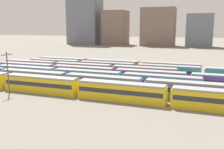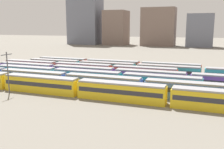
{
  "view_description": "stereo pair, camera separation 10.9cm",
  "coord_description": "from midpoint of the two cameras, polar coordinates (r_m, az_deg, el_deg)",
  "views": [
    {
      "loc": [
        49.29,
        -46.57,
        14.62
      ],
      "look_at": [
        26.45,
        15.6,
        2.04
      ],
      "focal_mm": 40.54,
      "sensor_mm": 36.0,
      "label": 1
    },
    {
      "loc": [
        49.39,
        -46.53,
        14.62
      ],
      "look_at": [
        26.45,
        15.6,
        2.04
      ],
      "focal_mm": 40.54,
      "sensor_mm": 36.0,
      "label": 2
    }
  ],
  "objects": [
    {
      "name": "train_track_6",
      "position": [
        83.78,
        0.14,
        2.02
      ],
      "size": [
        55.8,
        3.06,
        3.75
      ],
      "color": "#BC4C38",
      "rests_on": "ground_plane"
    },
    {
      "name": "distant_building_3",
      "position": [
        196.42,
        19.23,
        9.36
      ],
      "size": [
        18.33,
        16.42,
        23.71
      ],
      "primitive_type": "cube",
      "color": "slate",
      "rests_on": "ground_plane"
    },
    {
      "name": "train_track_4",
      "position": [
        76.64,
        -6.62,
        1.13
      ],
      "size": [
        55.8,
        3.06,
        3.75
      ],
      "color": "#BC4C38",
      "rests_on": "ground_plane"
    },
    {
      "name": "ground_plane",
      "position": [
        80.69,
        -17.87,
        -0.21
      ],
      "size": [
        600.0,
        600.0,
        0.0
      ],
      "primitive_type": "plane",
      "color": "slate"
    },
    {
      "name": "train_track_1",
      "position": [
        57.4,
        -2.06,
        -2.05
      ],
      "size": [
        93.6,
        3.06,
        3.75
      ],
      "color": "#4C70BC",
      "rests_on": "ground_plane"
    },
    {
      "name": "catenary_pole_2",
      "position": [
        60.08,
        -22.41,
        0.87
      ],
      "size": [
        0.24,
        3.2,
        9.24
      ],
      "color": "#4C4C51",
      "rests_on": "ground_plane"
    },
    {
      "name": "train_track_5",
      "position": [
        74.29,
        12.51,
        0.64
      ],
      "size": [
        93.6,
        3.06,
        3.75
      ],
      "color": "teal",
      "rests_on": "ground_plane"
    },
    {
      "name": "train_track_3",
      "position": [
        64.7,
        8.55,
        -0.7
      ],
      "size": [
        93.6,
        3.06,
        3.75
      ],
      "color": "#6B429E",
      "rests_on": "ground_plane"
    },
    {
      "name": "train_track_0",
      "position": [
        48.61,
        12.74,
        -4.69
      ],
      "size": [
        112.5,
        3.06,
        3.75
      ],
      "color": "yellow",
      "rests_on": "ground_plane"
    },
    {
      "name": "train_track_2",
      "position": [
        64.64,
        -5.65,
        -0.64
      ],
      "size": [
        55.8,
        3.06,
        3.75
      ],
      "color": "teal",
      "rests_on": "ground_plane"
    },
    {
      "name": "distant_building_0",
      "position": [
        218.94,
        -6.04,
        13.27
      ],
      "size": [
        25.93,
        18.64,
        48.92
      ],
      "primitive_type": "cube",
      "color": "slate",
      "rests_on": "ground_plane"
    },
    {
      "name": "distant_building_1",
      "position": [
        208.06,
        0.97,
        10.48
      ],
      "size": [
        17.43,
        19.02,
        27.21
      ],
      "primitive_type": "cube",
      "color": "#7A665B",
      "rests_on": "ground_plane"
    },
    {
      "name": "distant_building_2",
      "position": [
        199.37,
        10.44,
        10.51
      ],
      "size": [
        25.23,
        14.57,
        28.74
      ],
      "primitive_type": "cube",
      "color": "#7A665B",
      "rests_on": "ground_plane"
    }
  ]
}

